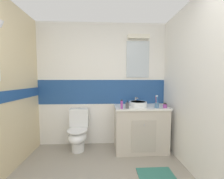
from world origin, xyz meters
name	(u,v)px	position (x,y,z in m)	size (l,w,h in m)	color
wall_back_tiled	(103,84)	(0.01, 2.45, 1.26)	(3.20, 0.20, 2.50)	white
wall_right_plain	(210,88)	(1.35, 1.20, 1.25)	(0.10, 3.48, 2.50)	white
vanity_cabinet	(140,128)	(0.73, 2.13, 0.43)	(0.98, 0.57, 0.85)	beige
sink_basin	(138,104)	(0.68, 2.12, 0.90)	(0.34, 0.38, 0.16)	white
toilet	(78,131)	(-0.46, 2.16, 0.37)	(0.37, 0.50, 0.79)	white
toothbrush_cup	(157,105)	(0.98, 1.95, 0.90)	(0.08, 0.08, 0.23)	#4C7299
soap_dispenser	(127,105)	(0.45, 1.95, 0.90)	(0.06, 0.06, 0.14)	#4C4C51
deodorant_spray_can	(122,104)	(0.35, 1.92, 0.92)	(0.04, 0.04, 0.16)	#993F99
hair_gel_jar	(165,106)	(1.13, 1.95, 0.89)	(0.07, 0.07, 0.09)	#993F99
bath_mat	(156,175)	(0.78, 1.38, 0.01)	(0.51, 0.34, 0.01)	#337266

